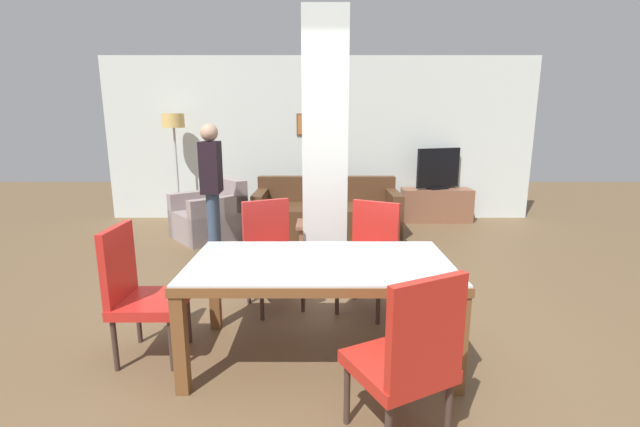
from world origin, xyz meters
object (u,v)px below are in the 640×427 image
Objects in this scene: armchair at (211,218)px; bottle at (307,217)px; dining_chair_far_left at (271,251)px; floor_lamp at (174,131)px; dining_table at (320,279)px; dining_chair_far_right at (370,253)px; standing_person at (212,181)px; coffee_table at (318,237)px; tv_screen at (438,169)px; dining_chair_head_left at (138,289)px; sofa at (327,214)px; tv_stand at (436,205)px; dining_chair_near_right at (408,356)px.

bottle is at bearing -158.62° from armchair.
dining_chair_far_left is 0.54× the size of floor_lamp.
dining_table is at bearing -60.60° from floor_lamp.
dining_table is at bearing 90.00° from dining_chair_far_right.
bottle is 0.14× the size of standing_person.
coffee_table is 0.72× the size of tv_screen.
dining_chair_far_left is 1.22m from dining_chair_head_left.
dining_chair_far_left reaches higher than sofa.
dining_chair_far_right is (1.72, 0.82, 0.00)m from dining_chair_head_left.
armchair is 1.03× the size of tv_stand.
armchair is 1.70m from floor_lamp.
floor_lamp is (-1.89, 3.24, 0.99)m from dining_chair_far_left.
dining_chair_near_right is 1.72× the size of coffee_table.
bottle reaches higher than coffee_table.
sofa is 1.71m from armchair.
tv_screen reaches higher than dining_chair_far_left.
dining_chair_far_right is 0.84× the size of tv_stand.
dining_chair_far_right is at bearing -179.67° from armchair.
coffee_table is (0.42, 1.62, -0.31)m from dining_chair_far_left.
dining_chair_far_right is (0.89, -0.07, 0.00)m from dining_chair_far_left.
dining_table is 4.68m from tv_stand.
dining_chair_far_left reaches higher than coffee_table.
standing_person is at bearing 118.80° from dining_table.
tv_stand is (2.40, 3.35, -0.23)m from dining_chair_far_left.
dining_chair_far_left reaches higher than tv_stand.
coffee_table is at bearing -153.83° from armchair.
dining_table is 1.88× the size of dining_chair_head_left.
dining_chair_far_right is at bearing 62.82° from dining_chair_near_right.
coffee_table is 2.42× the size of bottle.
dining_chair_near_right is 1.24× the size of tv_screen.
coffee_table is 2.63m from tv_stand.
bottle is 2.80m from tv_stand.
floor_lamp reaches higher than tv_screen.
dining_chair_near_right is 1.92m from dining_chair_head_left.
armchair is (-2.02, 4.06, -0.22)m from dining_chair_near_right.
sofa is at bearing 76.05° from bottle.
tv_stand is at bearing 1.41° from floor_lamp.
floor_lamp is (-2.33, 4.14, 0.91)m from dining_table.
tv_screen reaches higher than dining_chair_near_right.
dining_table is 4.68m from tv_screen.
dining_chair_head_left is 0.45× the size of sofa.
tv_stand is at bearing 180.00° from tv_screen.
dining_table is 4.83m from floor_lamp.
dining_chair_head_left is 0.81× the size of armchair.
dining_chair_far_right is at bearing 115.66° from dining_chair_head_left.
standing_person is (0.99, -1.70, -0.56)m from floor_lamp.
dining_chair_near_right reaches higher than armchair.
bottle is at bearing -139.57° from tv_stand.
armchair is 1.53× the size of tv_screen.
dining_chair_far_right is at bearing -74.60° from coffee_table.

